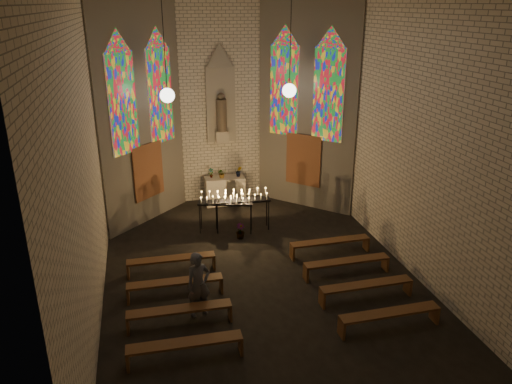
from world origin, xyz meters
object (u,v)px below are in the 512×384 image
votive_stand_left (225,200)px  visitor (199,284)px  aisle_flower_pot (240,231)px  votive_stand_right (242,198)px  altar (225,190)px

votive_stand_left → visitor: bearing=-92.6°
aisle_flower_pot → votive_stand_left: bearing=120.6°
visitor → votive_stand_left: bearing=53.4°
votive_stand_right → visitor: visitor is taller
altar → votive_stand_left: 2.42m
altar → visitor: 6.81m
altar → votive_stand_right: size_ratio=0.80×
altar → visitor: (-1.76, -6.57, 0.28)m
votive_stand_left → aisle_flower_pot: bearing=-44.0°
altar → aisle_flower_pot: 2.91m
altar → votive_stand_right: (0.16, -2.29, 0.59)m
votive_stand_right → visitor: bearing=-111.0°
votive_stand_left → votive_stand_right: votive_stand_right is taller
votive_stand_left → visitor: size_ratio=1.11×
aisle_flower_pot → visitor: bearing=-115.1°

